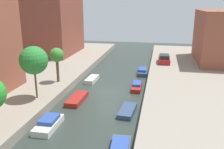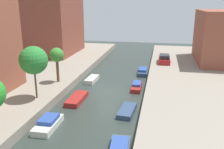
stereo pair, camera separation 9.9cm
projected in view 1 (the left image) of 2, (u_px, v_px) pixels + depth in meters
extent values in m
plane|color=#2D3833|center=(108.00, 92.00, 32.65)|extent=(84.00, 84.00, 0.00)
cube|color=gray|center=(6.00, 81.00, 35.32)|extent=(20.00, 64.00, 1.00)
cylinder|color=brown|center=(36.00, 84.00, 27.55)|extent=(0.20, 0.20, 3.29)
sphere|color=#2A8034|center=(34.00, 60.00, 26.77)|extent=(3.11, 3.11, 3.11)
cylinder|color=brown|center=(58.00, 71.00, 33.26)|extent=(0.36, 0.36, 3.04)
sphere|color=#3A8831|center=(57.00, 55.00, 32.64)|extent=(1.91, 1.91, 1.91)
cube|color=maroon|center=(164.00, 60.00, 43.98)|extent=(2.07, 4.40, 0.87)
cube|color=#1E2328|center=(164.00, 56.00, 43.46)|extent=(1.76, 2.44, 0.64)
cube|color=beige|center=(48.00, 125.00, 23.27)|extent=(1.73, 3.87, 0.62)
cube|color=#2D4C9E|center=(49.00, 119.00, 23.35)|extent=(1.46, 2.13, 0.39)
cube|color=maroon|center=(77.00, 99.00, 29.52)|extent=(1.64, 4.38, 0.59)
cube|color=beige|center=(92.00, 79.00, 36.81)|extent=(1.45, 3.55, 0.63)
cube|color=#2D4C9E|center=(120.00, 145.00, 19.30)|extent=(1.50, 2.32, 0.37)
cube|color=#33476B|center=(127.00, 111.00, 26.45)|extent=(1.74, 3.83, 0.50)
cube|color=maroon|center=(137.00, 87.00, 33.62)|extent=(1.26, 3.76, 0.55)
cube|color=#2D4C9E|center=(137.00, 83.00, 33.78)|extent=(1.06, 2.07, 0.32)
cube|color=#33476B|center=(143.00, 72.00, 40.83)|extent=(1.62, 4.51, 0.62)
cube|color=#2D4C9E|center=(143.00, 69.00, 40.43)|extent=(1.33, 2.50, 0.35)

